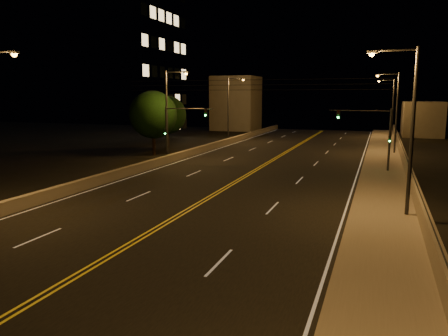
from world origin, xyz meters
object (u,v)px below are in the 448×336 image
(streetlight_3, at_px, (391,104))
(tree_0, at_px, (153,115))
(tree_1, at_px, (167,115))
(traffic_signal_left, at_px, (176,127))
(streetlight_6, at_px, (230,105))
(streetlight_1, at_px, (407,122))
(streetlight_5, at_px, (169,109))
(streetlight_2, at_px, (394,108))
(traffic_signal_right, at_px, (377,132))
(building_tower, at_px, (96,35))

(streetlight_3, relative_size, tree_0, 1.27)
(tree_1, bearing_deg, traffic_signal_left, -59.13)
(streetlight_6, height_order, tree_0, streetlight_6)
(streetlight_6, xyz_separation_m, tree_0, (-3.44, -15.97, -0.74))
(streetlight_1, xyz_separation_m, streetlight_5, (-21.44, 15.26, 0.00))
(streetlight_6, distance_m, traffic_signal_left, 19.95)
(tree_1, bearing_deg, streetlight_3, 39.81)
(streetlight_2, relative_size, traffic_signal_right, 1.64)
(tree_1, bearing_deg, tree_0, -74.93)
(traffic_signal_right, bearing_deg, tree_1, 156.56)
(traffic_signal_right, bearing_deg, traffic_signal_left, 180.00)
(streetlight_2, height_order, tree_0, streetlight_2)
(traffic_signal_left, xyz_separation_m, tree_1, (-6.53, 10.92, 0.58))
(traffic_signal_left, height_order, tree_1, tree_1)
(streetlight_2, xyz_separation_m, traffic_signal_right, (-1.59, -12.69, -1.68))
(streetlight_3, bearing_deg, streetlight_6, -148.00)
(building_tower, bearing_deg, traffic_signal_left, -40.71)
(streetlight_5, distance_m, streetlight_6, 18.87)
(streetlight_1, distance_m, tree_1, 36.79)
(streetlight_1, distance_m, streetlight_2, 26.98)
(streetlight_5, bearing_deg, tree_1, 118.22)
(streetlight_1, xyz_separation_m, tree_0, (-24.88, 18.16, -0.74))
(streetlight_6, bearing_deg, streetlight_1, -57.87)
(streetlight_3, height_order, tree_1, streetlight_3)
(tree_0, bearing_deg, traffic_signal_left, -39.88)
(streetlight_1, xyz_separation_m, streetlight_6, (-21.44, 34.14, 0.00))
(streetlight_3, distance_m, traffic_signal_right, 33.31)
(streetlight_3, relative_size, building_tower, 0.28)
(streetlight_1, bearing_deg, tree_1, 136.72)
(streetlight_5, relative_size, tree_1, 1.38)
(streetlight_2, xyz_separation_m, building_tower, (-43.38, 7.22, 10.57))
(streetlight_1, height_order, tree_0, streetlight_1)
(streetlight_2, bearing_deg, building_tower, 170.56)
(streetlight_1, distance_m, traffic_signal_left, 24.84)
(streetlight_6, relative_size, tree_0, 1.27)
(building_tower, xyz_separation_m, tree_1, (16.60, -8.99, -11.66))
(streetlight_2, height_order, streetlight_5, same)
(streetlight_5, distance_m, tree_1, 11.35)
(tree_1, bearing_deg, building_tower, 151.57)
(streetlight_5, bearing_deg, tree_0, 139.88)
(streetlight_2, relative_size, streetlight_6, 1.00)
(streetlight_3, height_order, streetlight_6, same)
(streetlight_3, height_order, building_tower, building_tower)
(streetlight_6, bearing_deg, streetlight_2, -18.45)
(streetlight_2, bearing_deg, streetlight_1, -90.00)
(tree_1, bearing_deg, streetlight_5, -61.78)
(streetlight_1, bearing_deg, traffic_signal_left, 144.78)
(streetlight_1, distance_m, streetlight_6, 40.31)
(streetlight_1, height_order, tree_1, streetlight_1)
(streetlight_5, relative_size, traffic_signal_right, 1.64)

